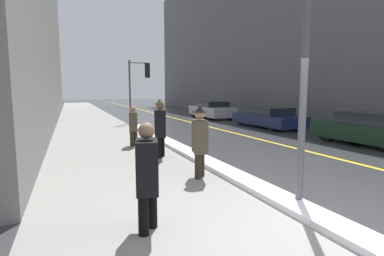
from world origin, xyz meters
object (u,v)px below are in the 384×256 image
(parked_car_navy, at_px, (268,117))
(parked_car_silver, at_px, (211,110))
(lamp_post, at_px, (305,54))
(pedestrian_trailing, at_px, (200,139))
(pedestrian_nearside, at_px, (147,172))
(pedestrian_in_fedora, at_px, (160,126))
(pedestrian_in_glasses, at_px, (133,124))
(traffic_light_near, at_px, (141,78))
(fire_hydrant, at_px, (199,146))
(parked_car_dark_green, at_px, (372,129))

(parked_car_navy, bearing_deg, parked_car_silver, 2.69)
(lamp_post, xyz_separation_m, pedestrian_trailing, (-0.88, 2.22, -1.66))
(lamp_post, distance_m, parked_car_silver, 17.79)
(pedestrian_nearside, distance_m, parked_car_navy, 13.51)
(pedestrian_in_fedora, distance_m, parked_car_navy, 9.39)
(lamp_post, height_order, pedestrian_nearside, lamp_post)
(pedestrian_trailing, xyz_separation_m, pedestrian_in_glasses, (-0.59, 4.59, -0.09))
(traffic_light_near, height_order, pedestrian_in_fedora, traffic_light_near)
(pedestrian_in_fedora, bearing_deg, pedestrian_in_glasses, -156.99)
(traffic_light_near, xyz_separation_m, parked_car_navy, (6.03, -4.85, -2.27))
(pedestrian_in_glasses, relative_size, parked_car_navy, 0.31)
(pedestrian_trailing, bearing_deg, lamp_post, 35.56)
(pedestrian_in_glasses, height_order, fire_hydrant, pedestrian_in_glasses)
(traffic_light_near, xyz_separation_m, parked_car_silver, (5.77, 1.75, -2.20))
(lamp_post, bearing_deg, parked_car_navy, 56.18)
(parked_car_navy, distance_m, parked_car_silver, 6.61)
(parked_car_navy, bearing_deg, pedestrian_in_fedora, 124.71)
(pedestrian_nearside, height_order, parked_car_dark_green, pedestrian_nearside)
(pedestrian_in_glasses, relative_size, fire_hydrant, 2.09)
(pedestrian_in_glasses, xyz_separation_m, parked_car_dark_green, (8.12, -3.15, -0.22))
(pedestrian_nearside, relative_size, pedestrian_in_glasses, 1.06)
(fire_hydrant, bearing_deg, parked_car_dark_green, -4.49)
(parked_car_dark_green, distance_m, fire_hydrant, 6.72)
(lamp_post, height_order, parked_car_dark_green, lamp_post)
(traffic_light_near, bearing_deg, parked_car_silver, 23.85)
(fire_hydrant, bearing_deg, pedestrian_in_fedora, 157.99)
(lamp_post, distance_m, pedestrian_in_fedora, 5.01)
(parked_car_navy, bearing_deg, traffic_light_near, 51.63)
(pedestrian_in_glasses, relative_size, parked_car_silver, 0.30)
(fire_hydrant, bearing_deg, pedestrian_nearside, -121.96)
(pedestrian_trailing, xyz_separation_m, parked_car_navy, (7.51, 7.67, -0.37))
(pedestrian_nearside, relative_size, pedestrian_in_fedora, 0.88)
(pedestrian_in_glasses, bearing_deg, parked_car_navy, 124.69)
(pedestrian_trailing, bearing_deg, parked_car_navy, 149.45)
(pedestrian_in_glasses, bearing_deg, parked_car_dark_green, 82.62)
(pedestrian_nearside, height_order, fire_hydrant, pedestrian_nearside)
(pedestrian_nearside, xyz_separation_m, pedestrian_trailing, (1.74, 2.17, 0.04))
(pedestrian_nearside, bearing_deg, pedestrian_in_glasses, -175.85)
(pedestrian_trailing, distance_m, parked_car_silver, 16.01)
(traffic_light_near, height_order, pedestrian_trailing, traffic_light_near)
(pedestrian_nearside, height_order, parked_car_silver, pedestrian_nearside)
(pedestrian_nearside, distance_m, pedestrian_in_glasses, 6.85)
(lamp_post, distance_m, parked_car_navy, 12.08)
(pedestrian_in_glasses, bearing_deg, traffic_light_near, 179.20)
(lamp_post, height_order, pedestrian_in_fedora, lamp_post)
(lamp_post, bearing_deg, pedestrian_trailing, 111.71)
(pedestrian_trailing, xyz_separation_m, fire_hydrant, (0.83, 1.96, -0.56))
(traffic_light_near, height_order, parked_car_silver, traffic_light_near)
(traffic_light_near, bearing_deg, parked_car_navy, -31.86)
(parked_car_dark_green, relative_size, parked_car_silver, 0.89)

